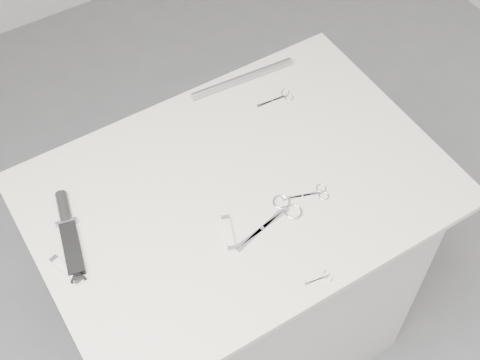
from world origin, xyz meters
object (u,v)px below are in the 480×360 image
plinth (240,279)px  pocket_knife_b (228,233)px  tiny_scissors (322,278)px  large_shears (279,215)px  metal_rail (242,79)px  sheathed_knife (68,229)px  pocket_knife_a (66,270)px  embroidery_scissors_a (313,194)px  embroidery_scissors_b (280,98)px

plinth → pocket_knife_b: 0.50m
tiny_scissors → pocket_knife_b: pocket_knife_b is taller
plinth → large_shears: (0.04, -0.12, 0.47)m
plinth → metal_rail: (0.20, 0.30, 0.48)m
tiny_scissors → sheathed_knife: bearing=145.8°
large_shears → tiny_scissors: bearing=-105.9°
pocket_knife_b → pocket_knife_a: bearing=94.5°
embroidery_scissors_a → embroidery_scissors_b: same height
plinth → embroidery_scissors_b: size_ratio=8.48×
embroidery_scissors_b → tiny_scissors: same height
embroidery_scissors_a → large_shears: bearing=-157.1°
pocket_knife_b → metal_rail: 0.50m
plinth → sheathed_knife: bearing=166.0°
sheathed_knife → pocket_knife_b: bearing=-109.5°
large_shears → metal_rail: size_ratio=0.63×
pocket_knife_a → pocket_knife_b: 0.37m
pocket_knife_b → metal_rail: bearing=-14.4°
embroidery_scissors_a → metal_rail: bearing=101.9°
sheathed_knife → pocket_knife_a: size_ratio=2.36×
tiny_scissors → pocket_knife_a: (-0.47, 0.31, 0.00)m
large_shears → embroidery_scissors_b: (0.21, 0.31, -0.00)m
sheathed_knife → plinth: bearing=-90.4°
sheathed_knife → metal_rail: (0.60, 0.20, 0.00)m
large_shears → embroidery_scissors_b: bearing=43.2°
pocket_knife_b → plinth: bearing=-21.2°
embroidery_scissors_a → tiny_scissors: size_ratio=1.75×
sheathed_knife → pocket_knife_b: 0.37m
embroidery_scissors_a → embroidery_scissors_b: 0.33m
pocket_knife_a → embroidery_scissors_a: bearing=-117.8°
plinth → large_shears: bearing=-73.2°
plinth → metal_rail: bearing=57.1°
tiny_scissors → pocket_knife_a: pocket_knife_a is taller
large_shears → metal_rail: (0.16, 0.42, 0.01)m
tiny_scissors → plinth: bearing=103.9°
embroidery_scissors_b → sheathed_knife: (-0.65, -0.09, 0.01)m
large_shears → pocket_knife_a: pocket_knife_a is taller
embroidery_scissors_a → pocket_knife_a: pocket_knife_a is taller
plinth → large_shears: 0.49m
pocket_knife_b → sheathed_knife: bearing=78.0°
metal_rail → embroidery_scissors_a: bearing=-97.6°
plinth → metal_rail: size_ratio=2.96×
embroidery_scissors_a → pocket_knife_b: pocket_knife_b is taller
embroidery_scissors_b → tiny_scissors: 0.55m
metal_rail → embroidery_scissors_b: bearing=-63.8°
pocket_knife_a → large_shears: bearing=-120.8°
plinth → embroidery_scissors_a: 0.50m
large_shears → plinth: bearing=94.4°
pocket_knife_b → metal_rail: (0.29, 0.41, 0.00)m
sheathed_knife → pocket_knife_a: 0.11m
large_shears → embroidery_scissors_b: size_ratio=1.82×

